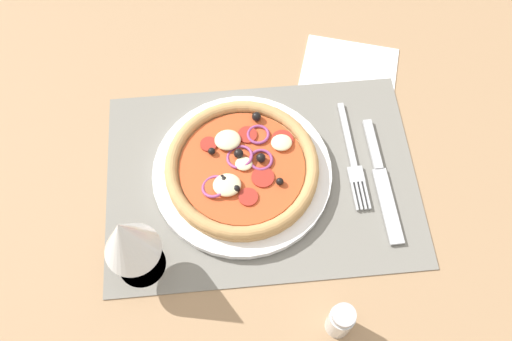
# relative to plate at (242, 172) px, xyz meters

# --- Properties ---
(ground_plane) EXTENTS (1.90, 1.40, 0.02)m
(ground_plane) POSITION_rel_plate_xyz_m (-0.03, 0.01, -0.02)
(ground_plane) COLOR #9E7A56
(placemat) EXTENTS (0.45, 0.32, 0.00)m
(placemat) POSITION_rel_plate_xyz_m (-0.03, 0.01, -0.01)
(placemat) COLOR slate
(placemat) RESTS_ON ground_plane
(plate) EXTENTS (0.26, 0.26, 0.01)m
(plate) POSITION_rel_plate_xyz_m (0.00, 0.00, 0.00)
(plate) COLOR white
(plate) RESTS_ON placemat
(pizza) EXTENTS (0.22, 0.22, 0.03)m
(pizza) POSITION_rel_plate_xyz_m (-0.00, -0.00, 0.02)
(pizza) COLOR tan
(pizza) RESTS_ON plate
(fork) EXTENTS (0.02, 0.18, 0.00)m
(fork) POSITION_rel_plate_xyz_m (-0.16, -0.01, -0.00)
(fork) COLOR #B2B5BA
(fork) RESTS_ON placemat
(knife) EXTENTS (0.02, 0.20, 0.01)m
(knife) POSITION_rel_plate_xyz_m (-0.20, 0.03, -0.00)
(knife) COLOR #B2B5BA
(knife) RESTS_ON placemat
(wine_glass) EXTENTS (0.07, 0.07, 0.15)m
(wine_glass) POSITION_rel_plate_xyz_m (0.15, 0.12, 0.09)
(wine_glass) COLOR silver
(wine_glass) RESTS_ON ground_plane
(napkin) EXTENTS (0.18, 0.17, 0.00)m
(napkin) POSITION_rel_plate_xyz_m (-0.19, -0.17, -0.01)
(napkin) COLOR white
(napkin) RESTS_ON ground_plane
(pepper_shaker) EXTENTS (0.03, 0.03, 0.07)m
(pepper_shaker) POSITION_rel_plate_xyz_m (-0.10, 0.23, 0.02)
(pepper_shaker) COLOR silver
(pepper_shaker) RESTS_ON ground_plane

